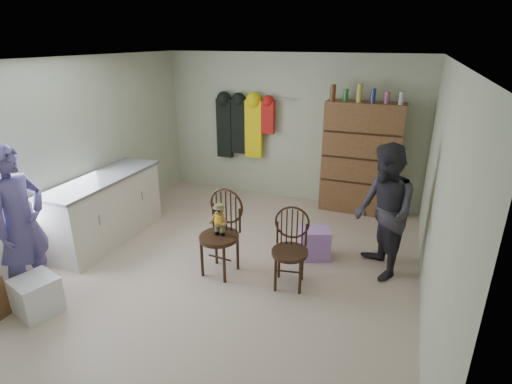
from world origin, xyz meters
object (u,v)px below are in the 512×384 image
at_px(chair_front, 221,227).
at_px(dresser, 361,158).
at_px(counter, 105,208).
at_px(chair_far, 290,245).

bearing_deg(chair_front, dresser, 68.29).
xyz_separation_m(counter, chair_front, (1.90, -0.19, 0.13)).
relative_size(counter, chair_front, 1.77).
relative_size(counter, dresser, 0.90).
xyz_separation_m(chair_front, dresser, (1.30, 2.49, 0.31)).
bearing_deg(dresser, chair_front, -117.54).
bearing_deg(counter, chair_far, -3.10).
bearing_deg(chair_far, chair_front, 172.92).
relative_size(chair_front, chair_far, 1.12).
bearing_deg(chair_far, counter, 167.18).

